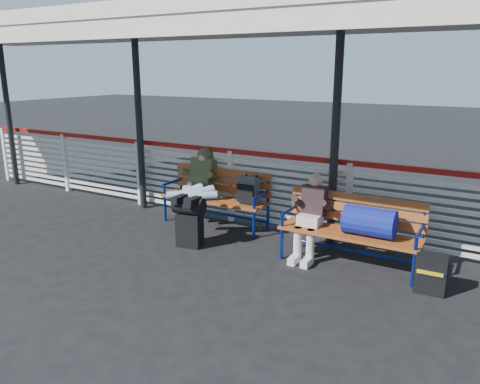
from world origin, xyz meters
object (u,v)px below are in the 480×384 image
Objects in this scene: luggage_stack at (189,220)px; bench_right at (362,223)px; traveler_man at (196,189)px; suitcase_side at (431,274)px; bench_left at (225,191)px; companion_person at (310,215)px.

bench_right is at bearing 2.30° from luggage_stack.
bench_right is 1.13× the size of traveler_man.
traveler_man is 3.65m from suitcase_side.
bench_right is at bearing -12.96° from bench_left.
bench_right reaches higher than suitcase_side.
bench_right is 2.69m from traveler_man.
bench_right reaches higher than luggage_stack.
companion_person is at bearing -179.93° from bench_right.
bench_right is 1.03m from suitcase_side.
companion_person is (1.65, 0.49, 0.19)m from luggage_stack.
companion_person reaches higher than suitcase_side.
traveler_man reaches higher than bench_left.
suitcase_side is at bearing -18.18° from bench_right.
bench_left and bench_right have the same top height.
bench_left is 1.77m from companion_person.
bench_left is 3.84× the size of suitcase_side.
suitcase_side is (0.91, -0.30, -0.37)m from bench_right.
bench_right is at bearing 0.07° from companion_person.
luggage_stack is at bearing -168.27° from bench_right.
traveler_man reaches higher than companion_person.
luggage_stack is 0.46× the size of traveler_man.
bench_left is at bearing 164.45° from suitcase_side.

